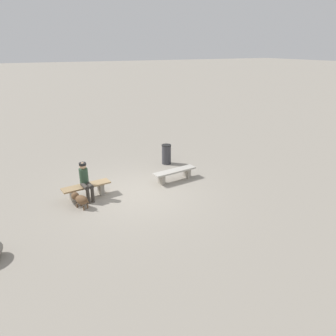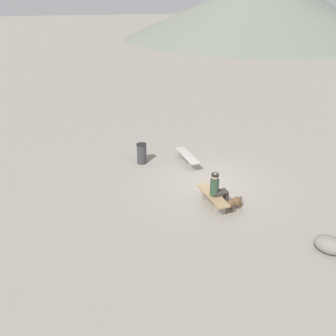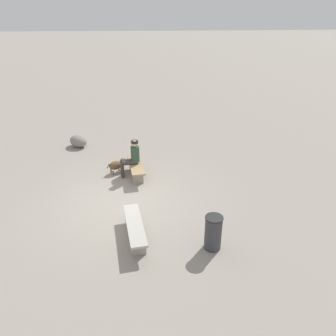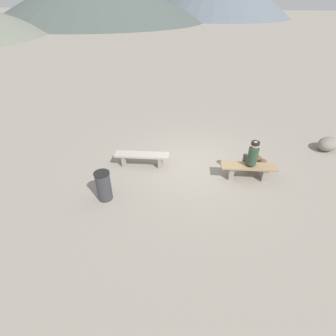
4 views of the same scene
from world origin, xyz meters
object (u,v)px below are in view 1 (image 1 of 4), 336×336
(seated_person, at_px, (85,179))
(dog, at_px, (80,199))
(bench_right, at_px, (87,189))
(bench_left, at_px, (175,173))
(trash_bin, at_px, (166,154))

(seated_person, height_order, dog, seated_person)
(bench_right, bearing_deg, bench_left, 172.09)
(bench_left, distance_m, trash_bin, 1.90)
(bench_left, height_order, seated_person, seated_person)
(seated_person, xyz_separation_m, trash_bin, (-3.96, -1.85, -0.30))
(bench_right, height_order, trash_bin, trash_bin)
(bench_left, bearing_deg, dog, 1.88)
(bench_right, distance_m, trash_bin, 4.29)
(bench_left, relative_size, dog, 2.59)
(dog, height_order, trash_bin, trash_bin)
(seated_person, relative_size, trash_bin, 1.48)
(seated_person, bearing_deg, bench_left, 173.10)
(dog, bearing_deg, seated_person, -61.22)
(seated_person, xyz_separation_m, dog, (0.33, 0.51, -0.44))
(dog, relative_size, trash_bin, 0.80)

